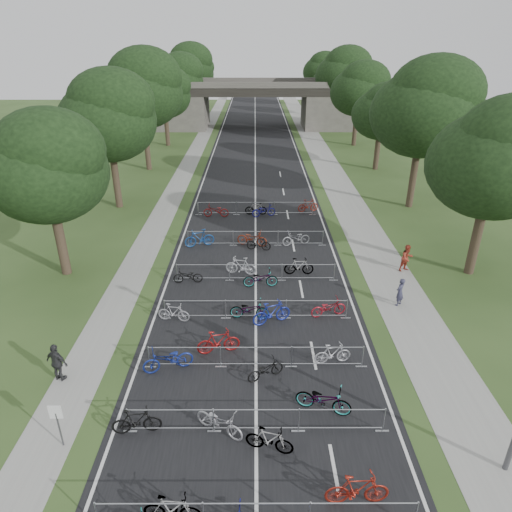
{
  "coord_description": "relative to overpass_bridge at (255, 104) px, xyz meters",
  "views": [
    {
      "loc": [
        -0.03,
        -8.58,
        13.01
      ],
      "look_at": [
        0.02,
        16.06,
        1.1
      ],
      "focal_mm": 32.0,
      "sensor_mm": 36.0,
      "label": 1
    }
  ],
  "objects": [
    {
      "name": "sidewalk_left",
      "position": [
        -7.5,
        -15.0,
        -3.53
      ],
      "size": [
        2.0,
        140.0,
        0.01
      ],
      "primitive_type": "cube",
      "color": "gray",
      "rests_on": "ground"
    },
    {
      "name": "tree_left_0",
      "position": [
        -11.39,
        -49.07,
        2.96
      ],
      "size": [
        6.72,
        6.72,
        10.25
      ],
      "color": "#33261C",
      "rests_on": "ground"
    },
    {
      "name": "barrier_row_2",
      "position": [
        0.0,
        -57.8,
        -2.99
      ],
      "size": [
        9.7,
        0.08,
        1.1
      ],
      "color": "#A0A2A7",
      "rests_on": "ground"
    },
    {
      "name": "tree_left_3",
      "position": [
        -11.39,
        -13.07,
        2.96
      ],
      "size": [
        6.72,
        6.72,
        10.25
      ],
      "color": "#33261C",
      "rests_on": "ground"
    },
    {
      "name": "pedestrian_c",
      "position": [
        -8.2,
        -58.58,
        -2.65
      ],
      "size": [
        1.12,
        0.77,
        1.76
      ],
      "primitive_type": "imported",
      "rotation": [
        0.0,
        0.0,
        2.77
      ],
      "color": "#292A2C",
      "rests_on": "ground"
    },
    {
      "name": "tree_left_1",
      "position": [
        -11.39,
        -37.07,
        3.77
      ],
      "size": [
        7.56,
        7.56,
        11.53
      ],
      "color": "#33261C",
      "rests_on": "ground"
    },
    {
      "name": "bike_26",
      "position": [
        0.66,
        -39.39,
        -3.03
      ],
      "size": [
        2.04,
        1.18,
        1.01
      ],
      "primitive_type": "imported",
      "rotation": [
        0.0,
        0.0,
        1.85
      ],
      "color": "navy",
      "rests_on": "ground"
    },
    {
      "name": "bike_9",
      "position": [
        -1.69,
        -56.79,
        -2.94
      ],
      "size": [
        2.05,
        0.97,
        1.18
      ],
      "primitive_type": "imported",
      "rotation": [
        0.0,
        0.0,
        1.79
      ],
      "color": "maroon",
      "rests_on": "ground"
    },
    {
      "name": "bike_13",
      "position": [
        -0.31,
        -53.99,
        -3.01
      ],
      "size": [
        2.04,
        0.83,
        1.05
      ],
      "primitive_type": "imported",
      "rotation": [
        0.0,
        0.0,
        1.5
      ],
      "color": "#A0A2A7",
      "rests_on": "ground"
    },
    {
      "name": "tree_right_2",
      "position": [
        13.11,
        -25.07,
        2.41
      ],
      "size": [
        6.16,
        6.16,
        9.39
      ],
      "color": "#33261C",
      "rests_on": "ground"
    },
    {
      "name": "road",
      "position": [
        0.0,
        -15.0,
        -3.53
      ],
      "size": [
        11.0,
        140.0,
        0.01
      ],
      "primitive_type": "cube",
      "color": "black",
      "rests_on": "ground"
    },
    {
      "name": "tree_right_0",
      "position": [
        13.11,
        -49.07,
        3.39
      ],
      "size": [
        7.17,
        7.17,
        10.93
      ],
      "color": "#33261C",
      "rests_on": "ground"
    },
    {
      "name": "bike_18",
      "position": [
        0.27,
        -50.71,
        -3.01
      ],
      "size": [
        2.04,
        0.83,
        1.05
      ],
      "primitive_type": "imported",
      "rotation": [
        0.0,
        0.0,
        1.64
      ],
      "color": "#A0A2A7",
      "rests_on": "ground"
    },
    {
      "name": "pedestrian_b",
      "position": [
        9.2,
        -48.74,
        -2.68
      ],
      "size": [
        1.01,
        0.92,
        1.7
      ],
      "primitive_type": "imported",
      "rotation": [
        0.0,
        0.0,
        0.41
      ],
      "color": "#A03323",
      "rests_on": "ground"
    },
    {
      "name": "bike_20",
      "position": [
        -3.82,
        -45.13,
        -2.92
      ],
      "size": [
        2.13,
        1.17,
        1.23
      ],
      "primitive_type": "imported",
      "rotation": [
        0.0,
        0.0,
        5.02
      ],
      "color": "navy",
      "rests_on": "ground"
    },
    {
      "name": "overpass_bridge",
      "position": [
        0.0,
        0.0,
        0.0
      ],
      "size": [
        31.0,
        8.0,
        7.05
      ],
      "color": "#4E4C46",
      "rests_on": "ground"
    },
    {
      "name": "bike_25",
      "position": [
        0.04,
        -38.99,
        -3.01
      ],
      "size": [
        1.76,
        0.56,
        1.05
      ],
      "primitive_type": "imported",
      "rotation": [
        0.0,
        0.0,
        1.53
      ],
      "color": "#A0A2A7",
      "rests_on": "ground"
    },
    {
      "name": "bike_17",
      "position": [
        -0.89,
        -49.2,
        -2.97
      ],
      "size": [
        1.96,
        0.92,
        1.13
      ],
      "primitive_type": "imported",
      "rotation": [
        0.0,
        0.0,
        4.5
      ],
      "color": "#BABCC3",
      "rests_on": "ground"
    },
    {
      "name": "barrier_row_3",
      "position": [
        0.0,
        -54.0,
        -2.99
      ],
      "size": [
        9.7,
        0.08,
        1.1
      ],
      "color": "#A0A2A7",
      "rests_on": "ground"
    },
    {
      "name": "tree_left_4",
      "position": [
        -11.39,
        -1.07,
        3.77
      ],
      "size": [
        7.56,
        7.56,
        11.53
      ],
      "color": "#33261C",
      "rests_on": "ground"
    },
    {
      "name": "bike_5",
      "position": [
        -1.32,
        -61.44,
        -3.01
      ],
      "size": [
        2.06,
        1.6,
        1.04
      ],
      "primitive_type": "imported",
      "rotation": [
        0.0,
        0.0,
        1.04
      ],
      "color": "#A4A3AB",
      "rests_on": "ground"
    },
    {
      "name": "tree_right_4",
      "position": [
        13.11,
        -1.07,
        4.37
      ],
      "size": [
        8.18,
        8.18,
        12.47
      ],
      "color": "#33261C",
      "rests_on": "ground"
    },
    {
      "name": "bike_1",
      "position": [
        -2.47,
        -64.81,
        -3.0
      ],
      "size": [
        1.8,
        0.63,
        1.06
      ],
      "primitive_type": "imported",
      "rotation": [
        0.0,
        0.0,
        1.5
      ],
      "color": "#A0A2A7",
      "rests_on": "ground"
    },
    {
      "name": "bike_22",
      "position": [
        0.21,
        -45.75,
        -3.04
      ],
      "size": [
        1.7,
        0.75,
        0.99
      ],
      "primitive_type": "imported",
      "rotation": [
        0.0,
        0.0,
        1.39
      ],
      "color": "black",
      "rests_on": "ground"
    },
    {
      "name": "bike_15",
      "position": [
        3.72,
        -53.77,
        -3.04
      ],
      "size": [
        1.99,
        1.11,
        0.99
      ],
      "primitive_type": "imported",
      "rotation": [
        0.0,
        0.0,
        1.82
      ],
      "color": "maroon",
      "rests_on": "ground"
    },
    {
      "name": "tree_right_3",
      "position": [
        13.11,
        -13.07,
        3.39
      ],
      "size": [
        7.17,
        7.17,
        10.93
      ],
      "color": "#33261C",
      "rests_on": "ground"
    },
    {
      "name": "tree_left_2",
      "position": [
        -11.39,
        -25.07,
        4.58
      ],
      "size": [
        8.4,
        8.4,
        12.81
      ],
      "color": "#33261C",
      "rests_on": "ground"
    },
    {
      "name": "lane_markings",
      "position": [
        0.0,
        -15.0,
        -3.53
      ],
      "size": [
        0.12,
        140.0,
        0.0
      ],
      "primitive_type": "cube",
      "color": "silver",
      "rests_on": "ground"
    },
    {
      "name": "bike_24",
      "position": [
        -3.13,
        -39.49,
        -3.01
      ],
      "size": [
        2.01,
        0.75,
        1.05
      ],
      "primitive_type": "imported",
      "rotation": [
        0.0,
        0.0,
        4.69
      ],
      "color": "maroon",
      "rests_on": "ground"
    },
    {
      "name": "bike_16",
      "position": [
        -3.94,
        -50.27,
        -3.09
      ],
      "size": [
        1.73,
        0.71,
        0.89
      ],
      "primitive_type": "imported",
      "rotation": [
        0.0,
        0.0,
        4.78
      ],
      "color": "black",
      "rests_on": "ground"
    },
    {
      "name": "tree_right_6",
      "position": [
        13.11,
        22.93,
        3.39
      ],
      "size": [
        7.17,
        7.17,
        10.93
      ],
      "color": "#33261C",
      "rests_on": "ground"
    },
    {
      "name": "bike_10",
      "position": [
        0.4,
        -58.51,
        -3.09
      ],
      "size": [
        1.75,
        1.28,
        0.88
      ],
      "primitive_type": "imported",
      "rotation": [
        0.0,
        0.0,
        2.05
      ],
      "color": "black",
      "rests_on": "ground"
    },
    {
      "name": "pedestrian_a",
      "position": [
        7.64,
        -52.72,
        -2.74
      ],
      "size": [
        0.68,
        0.67,
        1.58
      ],
      "primitive_type": "imported",
      "rotation": [
        0.0,
        0.0,
        3.9
      ],
      "color": "#2F2E46",
      "rests_on": "ground"
    },
    {
      "name": "bike_12",
      "position": [
        -4.13,
        -54.21,
        -3.04
      ],
      "size": [
        1.71,
        0.75,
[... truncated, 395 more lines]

